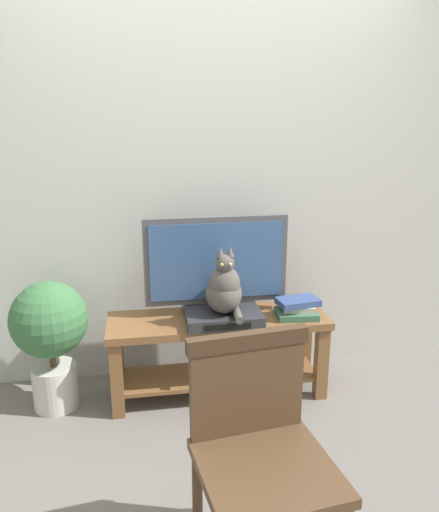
# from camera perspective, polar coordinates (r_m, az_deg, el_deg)

# --- Properties ---
(ground_plane) EXTENTS (12.00, 12.00, 0.00)m
(ground_plane) POSITION_cam_1_polar(r_m,az_deg,el_deg) (2.79, 1.64, -20.81)
(ground_plane) COLOR slate
(back_wall) EXTENTS (7.00, 0.12, 2.80)m
(back_wall) POSITION_cam_1_polar(r_m,az_deg,el_deg) (3.17, -1.48, 11.14)
(back_wall) COLOR beige
(back_wall) RESTS_ON ground
(tv_stand) EXTENTS (1.29, 0.40, 0.50)m
(tv_stand) POSITION_cam_1_polar(r_m,az_deg,el_deg) (3.07, -0.16, -9.60)
(tv_stand) COLOR brown
(tv_stand) RESTS_ON ground
(tv) EXTENTS (0.84, 0.20, 0.59)m
(tv) POSITION_cam_1_polar(r_m,az_deg,el_deg) (2.97, -0.40, -1.00)
(tv) COLOR #4C4C51
(tv) RESTS_ON tv_stand
(media_box) EXTENTS (0.43, 0.28, 0.07)m
(media_box) POSITION_cam_1_polar(r_m,az_deg,el_deg) (2.93, 0.45, -6.88)
(media_box) COLOR #2D2D30
(media_box) RESTS_ON tv_stand
(cat) EXTENTS (0.21, 0.32, 0.40)m
(cat) POSITION_cam_1_polar(r_m,az_deg,el_deg) (2.85, 0.53, -3.69)
(cat) COLOR #514C47
(cat) RESTS_ON media_box
(wooden_chair) EXTENTS (0.52, 0.52, 0.90)m
(wooden_chair) POSITION_cam_1_polar(r_m,az_deg,el_deg) (1.93, 4.43, -20.00)
(wooden_chair) COLOR #513823
(wooden_chair) RESTS_ON ground
(book_stack) EXTENTS (0.26, 0.21, 0.11)m
(book_stack) POSITION_cam_1_polar(r_m,az_deg,el_deg) (3.04, 8.74, -5.79)
(book_stack) COLOR #38664C
(book_stack) RESTS_ON tv_stand
(potted_plant) EXTENTS (0.43, 0.43, 0.76)m
(potted_plant) POSITION_cam_1_polar(r_m,az_deg,el_deg) (3.04, -18.52, -8.11)
(potted_plant) COLOR beige
(potted_plant) RESTS_ON ground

